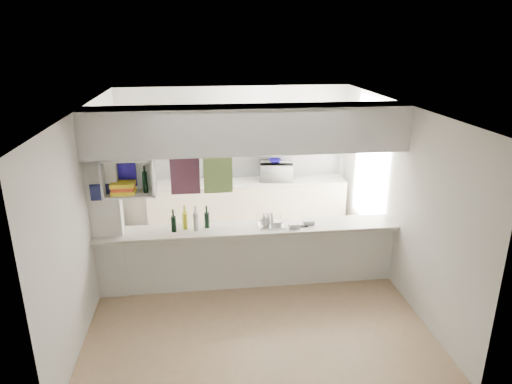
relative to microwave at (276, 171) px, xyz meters
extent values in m
plane|color=#A47F5F|center=(-0.74, -2.10, -1.08)|extent=(4.80, 4.80, 0.00)
plane|color=white|center=(-0.74, -2.10, 1.52)|extent=(4.80, 4.80, 0.00)
plane|color=silver|center=(-0.74, 0.30, 0.22)|extent=(4.20, 0.00, 4.20)
plane|color=silver|center=(-2.84, -2.10, 0.22)|extent=(0.00, 4.80, 4.80)
plane|color=silver|center=(1.36, -2.10, 0.22)|extent=(0.00, 4.80, 4.80)
cube|color=silver|center=(-0.74, -2.10, -0.64)|extent=(4.20, 0.15, 0.88)
cube|color=#A69F92|center=(-0.74, -2.10, -0.18)|extent=(4.20, 0.50, 0.04)
cube|color=white|center=(-0.74, -2.10, 1.22)|extent=(4.20, 0.50, 0.60)
cube|color=silver|center=(-2.64, -2.10, 0.22)|extent=(0.40, 0.18, 2.60)
cube|color=#191E4C|center=(-2.64, -2.19, 0.47)|extent=(0.30, 0.01, 0.22)
cube|color=white|center=(-2.64, -2.19, 0.24)|extent=(0.30, 0.01, 0.24)
cube|color=#311627|center=(-1.59, -1.88, 0.60)|extent=(0.40, 0.02, 0.62)
cube|color=#176A56|center=(-1.14, -1.88, 0.60)|extent=(0.40, 0.02, 0.62)
cube|color=white|center=(-2.29, -2.20, 0.43)|extent=(0.65, 0.35, 0.02)
cube|color=white|center=(-2.29, -2.20, 0.90)|extent=(0.65, 0.35, 0.02)
cube|color=white|center=(-2.29, -2.03, 0.67)|extent=(0.65, 0.02, 0.50)
cube|color=white|center=(-2.60, -2.20, 0.67)|extent=(0.02, 0.35, 0.50)
cube|color=white|center=(-1.98, -2.20, 0.67)|extent=(0.02, 0.35, 0.50)
cube|color=gold|center=(-2.37, -2.20, 0.47)|extent=(0.30, 0.24, 0.05)
cube|color=red|center=(-2.37, -2.20, 0.52)|extent=(0.28, 0.22, 0.05)
cube|color=gold|center=(-2.37, -2.20, 0.57)|extent=(0.30, 0.24, 0.05)
cube|color=#190D98|center=(-2.34, -2.07, 0.67)|extent=(0.26, 0.02, 0.34)
cylinder|color=black|center=(-2.09, -2.20, 0.58)|extent=(0.06, 0.06, 0.28)
cube|color=beige|center=(-0.54, 0.00, -0.63)|extent=(3.60, 0.60, 0.90)
cube|color=#A69F92|center=(-0.54, 0.00, -0.18)|extent=(3.60, 0.63, 0.03)
cube|color=silver|center=(-0.54, 0.29, 0.14)|extent=(3.60, 0.03, 0.60)
cube|color=beige|center=(-0.74, 0.13, 0.80)|extent=(2.62, 0.34, 0.72)
cube|color=white|center=(0.01, 0.06, 0.40)|extent=(0.60, 0.46, 0.12)
cube|color=silver|center=(0.01, -0.17, 0.36)|extent=(0.60, 0.02, 0.05)
imported|color=white|center=(0.00, 0.00, 0.00)|extent=(0.64, 0.48, 0.33)
imported|color=#190D98|center=(-0.03, 0.03, 0.19)|extent=(0.23, 0.23, 0.06)
cube|color=silver|center=(-0.43, -2.08, -0.16)|extent=(0.37, 0.28, 0.01)
cylinder|color=white|center=(-0.52, -2.08, -0.06)|extent=(0.02, 0.18, 0.18)
cylinder|color=white|center=(-0.46, -2.08, -0.06)|extent=(0.02, 0.18, 0.18)
cylinder|color=white|center=(-0.41, -2.08, -0.06)|extent=(0.02, 0.18, 0.18)
imported|color=white|center=(-0.51, -2.12, -0.10)|extent=(0.15, 0.15, 0.10)
cylinder|color=black|center=(-1.77, -2.12, -0.05)|extent=(0.07, 0.07, 0.22)
cylinder|color=black|center=(-1.77, -2.12, 0.11)|extent=(0.03, 0.03, 0.10)
cylinder|color=#9A9819|center=(-1.62, -2.04, -0.05)|extent=(0.07, 0.07, 0.24)
cylinder|color=#9A9819|center=(-1.62, -2.04, 0.12)|extent=(0.03, 0.03, 0.10)
cylinder|color=silver|center=(-1.47, -2.12, -0.04)|extent=(0.07, 0.07, 0.25)
cylinder|color=silver|center=(-1.47, -2.12, 0.14)|extent=(0.03, 0.03, 0.10)
cylinder|color=black|center=(-1.32, -2.04, -0.05)|extent=(0.07, 0.07, 0.22)
cylinder|color=black|center=(-1.32, -2.04, 0.11)|extent=(0.03, 0.03, 0.10)
cylinder|color=silver|center=(-0.34, -2.10, -0.13)|extent=(0.16, 0.16, 0.08)
cube|color=silver|center=(-0.12, -2.20, -0.13)|extent=(0.16, 0.11, 0.07)
cube|color=silver|center=(0.11, -2.10, -0.13)|extent=(0.16, 0.11, 0.07)
cube|color=black|center=(0.01, -2.17, -0.16)|extent=(0.14, 0.07, 0.01)
cylinder|color=black|center=(-1.27, 0.05, -0.09)|extent=(0.10, 0.10, 0.14)
cube|color=#4D2E1A|center=(-1.00, 0.08, -0.07)|extent=(0.12, 0.11, 0.20)
camera|label=1|loc=(-1.36, -7.91, 2.38)|focal=32.00mm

